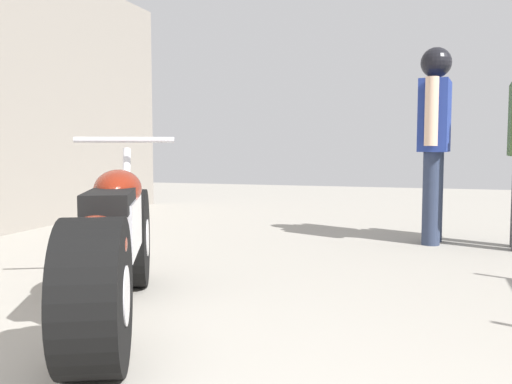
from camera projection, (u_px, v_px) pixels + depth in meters
The scene contains 3 objects.
ground_plane at pixel (313, 270), 4.16m from camera, with size 17.33×17.33×0.00m, color #9E998E.
motorcycle_maroon_cruiser at pixel (113, 247), 2.91m from camera, with size 1.10×1.99×0.97m.
mechanic_with_helmet at pixel (435, 127), 5.24m from camera, with size 0.31×0.72×1.82m.
Camera 1 is at (0.79, -0.43, 0.92)m, focal length 39.60 mm.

